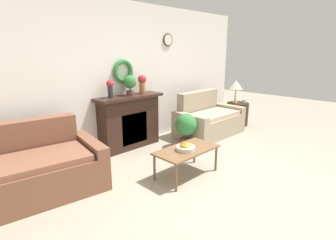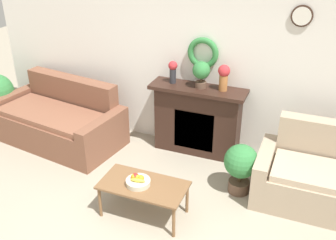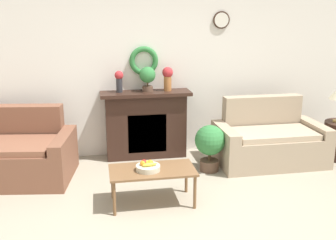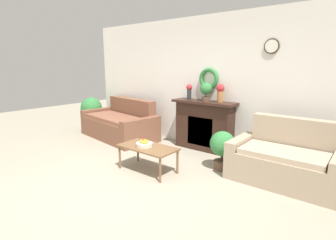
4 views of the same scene
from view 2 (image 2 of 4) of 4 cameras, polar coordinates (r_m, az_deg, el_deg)
wall_back at (r=5.45m, az=5.71°, el=8.77°), size 6.80×0.14×2.70m
fireplace at (r=5.61m, az=4.29°, el=0.08°), size 1.34×0.41×1.02m
couch_left at (r=6.20m, az=-15.53°, el=-0.08°), size 2.09×1.27×0.92m
loveseat_right at (r=5.04m, az=21.57°, el=-7.99°), size 1.54×0.89×0.94m
coffee_table at (r=4.48m, az=-3.59°, el=-9.72°), size 0.98×0.51×0.42m
fruit_bowl at (r=4.44m, az=-4.41°, el=-8.79°), size 0.28×0.28×0.12m
vase_on_mantel_left at (r=5.45m, az=0.71°, el=7.24°), size 0.13×0.13×0.32m
vase_on_mantel_right at (r=5.24m, az=8.10°, el=6.39°), size 0.16×0.16×0.36m
potted_plant_on_mantel at (r=5.29m, az=4.85°, el=6.96°), size 0.24×0.24×0.37m
potted_plant_floor_by_loveseat at (r=4.89m, az=10.53°, el=-6.36°), size 0.42×0.42×0.66m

